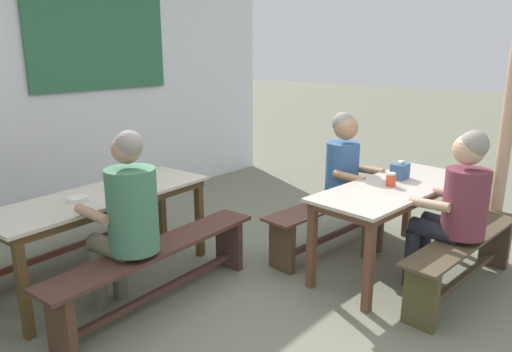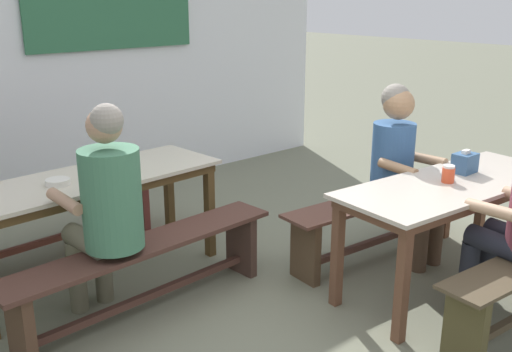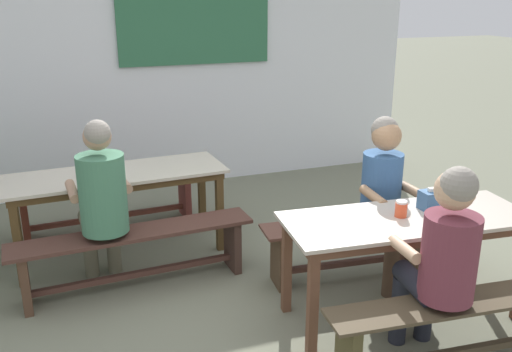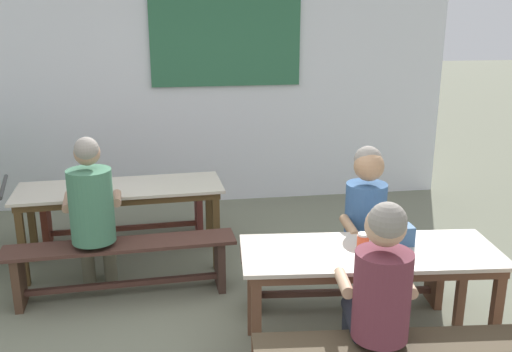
{
  "view_description": "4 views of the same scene",
  "coord_description": "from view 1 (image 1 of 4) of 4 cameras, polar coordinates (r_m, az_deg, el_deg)",
  "views": [
    {
      "loc": [
        -2.63,
        -1.96,
        1.84
      ],
      "look_at": [
        0.05,
        0.31,
        0.89
      ],
      "focal_mm": 33.28,
      "sensor_mm": 36.0,
      "label": 1
    },
    {
      "loc": [
        -2.29,
        -2.23,
        1.89
      ],
      "look_at": [
        0.2,
        0.61,
        0.7
      ],
      "focal_mm": 40.98,
      "sensor_mm": 36.0,
      "label": 2
    },
    {
      "loc": [
        -1.14,
        -3.27,
        2.17
      ],
      "look_at": [
        0.29,
        0.61,
        0.79
      ],
      "focal_mm": 39.18,
      "sensor_mm": 36.0,
      "label": 3
    },
    {
      "loc": [
        -0.26,
        -3.64,
        2.25
      ],
      "look_at": [
        0.44,
        0.89,
        0.89
      ],
      "focal_mm": 39.95,
      "sensor_mm": 36.0,
      "label": 4
    }
  ],
  "objects": [
    {
      "name": "ground_plane",
      "position": [
        3.76,
        3.2,
        -14.2
      ],
      "size": [
        40.0,
        40.0,
        0.0
      ],
      "primitive_type": "plane",
      "color": "slate"
    },
    {
      "name": "backdrop_wall",
      "position": [
        5.58,
        -21.86,
        10.63
      ],
      "size": [
        6.05,
        0.23,
        2.87
      ],
      "color": "white",
      "rests_on": "ground_plane"
    },
    {
      "name": "dining_table_far",
      "position": [
        3.9,
        -17.89,
        -3.16
      ],
      "size": [
        1.81,
        0.71,
        0.74
      ],
      "color": "beige",
      "rests_on": "ground_plane"
    },
    {
      "name": "dining_table_near",
      "position": [
        4.11,
        16.3,
        -2.14
      ],
      "size": [
        1.72,
        0.78,
        0.74
      ],
      "color": "beige",
      "rests_on": "ground_plane"
    },
    {
      "name": "bench_far_back",
      "position": [
        4.51,
        -22.1,
        -5.71
      ],
      "size": [
        1.75,
        0.41,
        0.46
      ],
      "color": "brown",
      "rests_on": "ground_plane"
    },
    {
      "name": "bench_far_front",
      "position": [
        3.57,
        -11.6,
        -10.37
      ],
      "size": [
        1.82,
        0.39,
        0.46
      ],
      "color": "#492C24",
      "rests_on": "ground_plane"
    },
    {
      "name": "bench_near_back",
      "position": [
        4.54,
        9.17,
        -4.85
      ],
      "size": [
        1.66,
        0.45,
        0.46
      ],
      "color": "brown",
      "rests_on": "ground_plane"
    },
    {
      "name": "bench_near_front",
      "position": [
        3.99,
        23.7,
        -8.91
      ],
      "size": [
        1.61,
        0.42,
        0.46
      ],
      "color": "#4A3D2B",
      "rests_on": "ground_plane"
    },
    {
      "name": "person_near_front",
      "position": [
        3.78,
        22.92,
        -2.9
      ],
      "size": [
        0.46,
        0.55,
        1.29
      ],
      "color": "#21232E",
      "rests_on": "ground_plane"
    },
    {
      "name": "person_right_near_table",
      "position": [
        4.46,
        11.13,
        0.58
      ],
      "size": [
        0.43,
        0.57,
        1.28
      ],
      "color": "#4D3829",
      "rests_on": "ground_plane"
    },
    {
      "name": "person_left_back_turned",
      "position": [
        3.33,
        -15.22,
        -4.39
      ],
      "size": [
        0.47,
        0.55,
        1.33
      ],
      "color": "#69664F",
      "rests_on": "ground_plane"
    },
    {
      "name": "tissue_box",
      "position": [
        4.3,
        16.91,
        0.59
      ],
      "size": [
        0.16,
        0.12,
        0.15
      ],
      "color": "#375D8A",
      "rests_on": "dining_table_near"
    },
    {
      "name": "condiment_jar",
      "position": [
        4.04,
        15.9,
        -0.41
      ],
      "size": [
        0.08,
        0.08,
        0.11
      ],
      "color": "#DE4C2A",
      "rests_on": "dining_table_near"
    },
    {
      "name": "soup_bowl",
      "position": [
        3.74,
        -20.62,
        -2.63
      ],
      "size": [
        0.15,
        0.15,
        0.04
      ],
      "primitive_type": "cylinder",
      "color": "silver",
      "rests_on": "dining_table_far"
    },
    {
      "name": "wooden_support_post",
      "position": [
        4.53,
        28.08,
        6.25
      ],
      "size": [
        0.11,
        0.11,
        2.56
      ],
      "primitive_type": "cylinder",
      "color": "tan",
      "rests_on": "ground_plane"
    }
  ]
}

